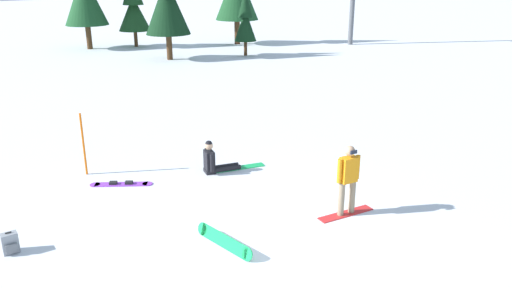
# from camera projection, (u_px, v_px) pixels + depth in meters

# --- Properties ---
(ground_plane) EXTENTS (800.00, 800.00, 0.00)m
(ground_plane) POSITION_uv_depth(u_px,v_px,m) (262.00, 239.00, 11.02)
(ground_plane) COLOR white
(snowboarder_foreground) EXTENTS (1.48, 0.40, 1.73)m
(snowboarder_foreground) POSITION_uv_depth(u_px,v_px,m) (348.00, 179.00, 11.81)
(snowboarder_foreground) COLOR red
(snowboarder_foreground) RESTS_ON ground_plane
(snowboarder_midground) EXTENTS (1.81, 0.63, 0.96)m
(snowboarder_midground) POSITION_uv_depth(u_px,v_px,m) (215.00, 161.00, 14.52)
(snowboarder_midground) COLOR black
(snowboarder_midground) RESTS_ON ground_plane
(loose_snowboard_near_left) EXTENTS (0.69, 1.66, 0.28)m
(loose_snowboard_near_left) POSITION_uv_depth(u_px,v_px,m) (224.00, 241.00, 10.68)
(loose_snowboard_near_left) COLOR #19B259
(loose_snowboard_near_left) RESTS_ON ground_plane
(loose_snowboard_far_spare) EXTENTS (1.67, 0.87, 0.09)m
(loose_snowboard_far_spare) POSITION_uv_depth(u_px,v_px,m) (121.00, 184.00, 13.74)
(loose_snowboard_far_spare) COLOR #993FD8
(loose_snowboard_far_spare) RESTS_ON ground_plane
(backpack_grey) EXTENTS (0.35, 0.30, 0.47)m
(backpack_grey) POSITION_uv_depth(u_px,v_px,m) (10.00, 243.00, 10.42)
(backpack_grey) COLOR gray
(backpack_grey) RESTS_ON ground_plane
(trail_marker_pole) EXTENTS (0.06, 0.06, 1.80)m
(trail_marker_pole) POSITION_uv_depth(u_px,v_px,m) (83.00, 144.00, 14.15)
(trail_marker_pole) COLOR orange
(trail_marker_pole) RESTS_ON ground_plane
(pine_tree_tall) EXTENTS (1.43, 1.43, 4.33)m
(pine_tree_tall) POSITION_uv_depth(u_px,v_px,m) (245.00, 19.00, 32.79)
(pine_tree_tall) COLOR #472D19
(pine_tree_tall) RESTS_ON ground_plane
(pine_tree_broad) EXTENTS (2.29, 2.29, 5.22)m
(pine_tree_broad) POSITION_uv_depth(u_px,v_px,m) (133.00, 6.00, 36.36)
(pine_tree_broad) COLOR #472D19
(pine_tree_broad) RESTS_ON ground_plane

